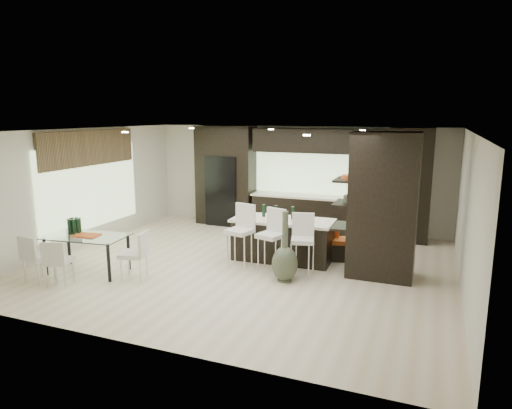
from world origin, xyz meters
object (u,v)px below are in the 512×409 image
at_px(stool_mid, 270,247).
at_px(chair_end, 134,258).
at_px(floor_vase, 285,247).
at_px(stool_right, 302,251).
at_px(bench, 323,248).
at_px(chair_near, 59,264).
at_px(kitchen_island, 283,240).
at_px(dining_table, 88,254).
at_px(stool_left, 240,243).
at_px(chair_far, 39,260).

xyz_separation_m(stool_mid, chair_end, (-2.19, -1.34, -0.08)).
bearing_deg(floor_vase, stool_right, 61.83).
distance_m(bench, chair_near, 5.15).
relative_size(stool_right, chair_near, 1.22).
distance_m(kitchen_island, stool_right, 0.99).
distance_m(dining_table, chair_near, 0.72).
xyz_separation_m(stool_right, chair_end, (-2.83, -1.35, -0.06)).
height_order(bench, chair_end, chair_end).
height_order(kitchen_island, dining_table, kitchen_island).
distance_m(stool_left, chair_near, 3.32).
height_order(stool_mid, chair_far, stool_mid).
relative_size(floor_vase, chair_near, 1.68).
bearing_deg(stool_mid, chair_end, -131.21).
bearing_deg(bench, dining_table, -163.17).
height_order(dining_table, chair_near, chair_near).
bearing_deg(floor_vase, kitchen_island, 110.10).
xyz_separation_m(stool_right, chair_near, (-3.89, -2.06, -0.09)).
height_order(kitchen_island, chair_far, kitchen_island).
distance_m(dining_table, chair_end, 1.07).
height_order(floor_vase, dining_table, floor_vase).
xyz_separation_m(floor_vase, chair_near, (-3.68, -1.66, -0.26)).
bearing_deg(dining_table, bench, 24.96).
distance_m(kitchen_island, dining_table, 3.87).
height_order(stool_right, chair_end, stool_right).
bearing_deg(stool_left, chair_far, -133.40).
distance_m(stool_left, stool_right, 1.28).
relative_size(stool_right, chair_far, 1.16).
relative_size(bench, floor_vase, 0.90).
distance_m(stool_left, chair_far, 3.71).
xyz_separation_m(stool_left, dining_table, (-2.61, -1.33, -0.15)).
xyz_separation_m(kitchen_island, floor_vase, (0.43, -1.16, 0.22)).
distance_m(kitchen_island, chair_near, 4.31).
relative_size(kitchen_island, bench, 1.78).
distance_m(stool_mid, chair_far, 4.26).
xyz_separation_m(stool_left, bench, (1.42, 1.16, -0.29)).
height_order(stool_left, chair_far, stool_left).
height_order(bench, chair_near, chair_near).
relative_size(stool_left, floor_vase, 0.78).
bearing_deg(floor_vase, chair_end, -160.13).
height_order(stool_mid, bench, stool_mid).
height_order(stool_left, floor_vase, floor_vase).
xyz_separation_m(kitchen_island, stool_mid, (0.00, -0.77, 0.06)).
xyz_separation_m(stool_left, chair_near, (-2.61, -2.05, -0.12)).
relative_size(kitchen_island, stool_mid, 2.11).
bearing_deg(stool_mid, dining_table, -140.30).
bearing_deg(stool_left, kitchen_island, 63.29).
height_order(stool_right, dining_table, stool_right).
height_order(dining_table, chair_far, chair_far).
relative_size(stool_mid, chair_near, 1.27).
distance_m(bench, chair_far, 5.54).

